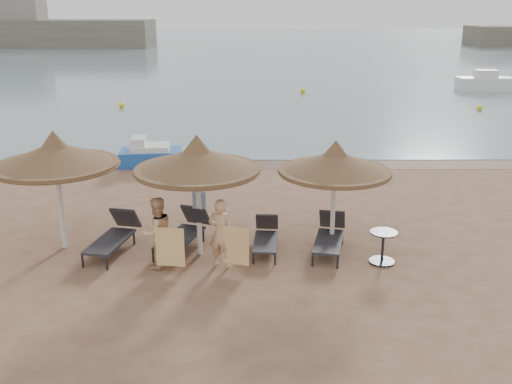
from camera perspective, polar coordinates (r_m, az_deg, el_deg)
ground at (r=14.10m, az=-3.52°, el=-7.40°), size 160.00×160.00×0.00m
sea at (r=92.90m, az=-0.71°, el=14.42°), size 200.00×140.00×0.03m
wet_sand_strip at (r=22.94m, az=-2.23°, el=2.79°), size 200.00×1.60×0.01m
far_shore at (r=94.21m, az=-16.78°, el=15.50°), size 150.00×54.80×12.00m
palapa_left at (r=15.16m, az=-19.44°, el=3.46°), size 3.17×3.17×3.14m
palapa_center at (r=13.97m, az=-5.90°, el=3.20°), size 3.16×3.16×3.13m
palapa_right at (r=14.54m, az=7.92°, el=2.91°), size 2.91×2.91×2.88m
lounger_far_left at (r=15.25m, az=-13.95°, el=-4.15°), size 1.14×2.23×0.95m
lounger_near_left at (r=15.13m, az=-7.14°, el=-3.90°), size 1.37×2.25×0.96m
lounger_near_right at (r=14.89m, az=1.00°, el=-4.42°), size 0.70×1.82×0.80m
lounger_far_right at (r=14.94m, az=7.38°, el=-4.30°), size 1.09×2.12×0.91m
side_table at (r=14.46m, az=12.55°, el=-5.49°), size 0.67×0.67×0.81m
person_left at (r=13.83m, az=-9.90°, el=-3.50°), size 1.13×1.07×2.07m
person_right at (r=13.67m, az=-3.52°, el=-3.61°), size 1.07×0.86×2.03m
towel_left at (r=13.59m, az=-8.60°, el=-5.48°), size 0.69×0.11×0.98m
towel_right at (r=13.56m, az=-2.07°, el=-5.41°), size 0.65×0.24×0.95m
bag_patterned at (r=14.46m, az=-5.69°, el=-0.82°), size 0.34×0.13×0.42m
bag_dark at (r=14.24m, az=-5.78°, el=-2.39°), size 0.24×0.16×0.33m
pedal_boat at (r=23.19m, az=-10.58°, el=3.72°), size 2.51×1.63×1.12m
buoy_left at (r=36.76m, az=-13.29°, el=8.45°), size 0.36×0.36×0.36m
buoy_mid at (r=42.09m, az=4.71°, el=10.05°), size 0.37×0.37×0.37m
buoy_right at (r=37.41m, az=21.45°, el=7.83°), size 0.33×0.33×0.33m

